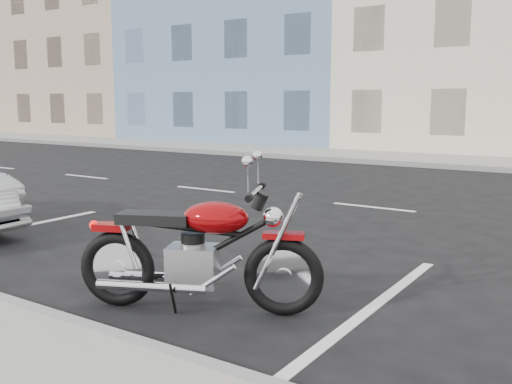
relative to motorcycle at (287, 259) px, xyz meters
The scene contains 6 objects.
ground 5.65m from the motorcycle, 84.01° to the left, with size 120.00×120.00×0.00m, color black.
sidewalk_far 14.97m from the motorcycle, 107.16° to the left, with size 80.00×3.40×0.15m, color gray.
curb_far 13.35m from the motorcycle, 109.31° to the left, with size 80.00×0.12×0.16m, color gray.
bldg_far_west 33.99m from the motorcycle, 139.25° to the left, with size 12.00×12.00×12.00m, color tan.
bldg_blue 26.36m from the motorcycle, 121.49° to the left, with size 12.00×12.00×13.00m, color slate.
motorcycle is the anchor object (origin of this frame).
Camera 1 is at (1.95, -9.93, 1.94)m, focal length 40.00 mm.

